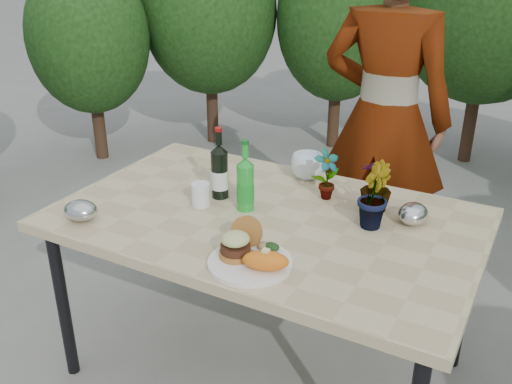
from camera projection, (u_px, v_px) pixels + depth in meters
The scene contains 18 objects.
ground at pixel (265, 367), 2.51m from camera, with size 80.00×80.00×0.00m, color slate.
patio_table at pixel (266, 228), 2.22m from camera, with size 1.60×1.00×0.75m.
shrub_hedge at pixel (488, 54), 3.07m from camera, with size 6.79×5.17×2.19m.
dinner_plate at pixel (250, 263), 1.87m from camera, with size 0.28×0.28×0.01m, color white.
burger_stack at pixel (238, 242), 1.88m from camera, with size 0.11×0.16×0.11m.
sweet_potato at pixel (266, 261), 1.80m from camera, with size 0.15×0.08×0.06m, color orange.
grilled_veg at pixel (268, 246), 1.92m from camera, with size 0.08×0.05×0.03m.
wine_bottle at pixel (220, 172), 2.30m from camera, with size 0.07×0.07×0.30m.
sparkling_water at pixel (245, 185), 2.20m from camera, with size 0.07×0.07×0.29m.
plastic_cup at pixel (201, 194), 2.25m from camera, with size 0.07×0.07×0.10m, color white.
seedling_left at pixel (327, 175), 2.29m from camera, with size 0.11×0.08×0.21m, color #25581E.
seedling_mid at pixel (373, 195), 2.07m from camera, with size 0.14×0.11×0.25m, color #22551D.
seedling_right at pixel (376, 186), 2.19m from camera, with size 0.12×0.12×0.21m, color #225E20.
blue_bowl at pixel (307, 166), 2.50m from camera, with size 0.14×0.14×0.11m, color white.
foil_packet_left at pixel (81, 211), 2.14m from camera, with size 0.13×0.11×0.08m, color #B0B1B7.
foil_packet_right at pixel (413, 214), 2.12m from camera, with size 0.13×0.11×0.08m, color silver.
person at pixel (385, 119), 2.83m from camera, with size 0.65×0.43×1.79m, color #8D5B46.
terracotta_pot at pixel (193, 161), 4.56m from camera, with size 0.17×0.17×0.14m.
Camera 1 is at (0.91, -1.74, 1.75)m, focal length 40.00 mm.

